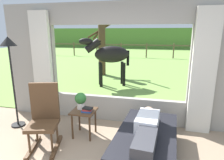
% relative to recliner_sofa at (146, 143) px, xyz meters
% --- Properties ---
extents(back_wall_with_window, '(5.20, 0.12, 2.55)m').
position_rel_recliner_sofa_xyz_m(back_wall_with_window, '(-0.73, 1.18, 1.03)').
color(back_wall_with_window, '#9E998E').
rests_on(back_wall_with_window, ground_plane).
extents(curtain_panel_left, '(0.44, 0.10, 2.40)m').
position_rel_recliner_sofa_xyz_m(curtain_panel_left, '(-2.42, 1.04, 0.98)').
color(curtain_panel_left, silver).
rests_on(curtain_panel_left, ground_plane).
extents(curtain_panel_right, '(0.44, 0.10, 2.40)m').
position_rel_recliner_sofa_xyz_m(curtain_panel_right, '(0.96, 1.04, 0.98)').
color(curtain_panel_right, silver).
rests_on(curtain_panel_right, ground_plane).
extents(outdoor_pasture_lawn, '(36.00, 21.68, 0.02)m').
position_rel_recliner_sofa_xyz_m(outdoor_pasture_lawn, '(-0.73, 12.08, -0.21)').
color(outdoor_pasture_lawn, '#759E47').
rests_on(outdoor_pasture_lawn, ground_plane).
extents(distant_hill_ridge, '(36.00, 2.00, 2.40)m').
position_rel_recliner_sofa_xyz_m(distant_hill_ridge, '(-0.73, 21.92, 0.98)').
color(distant_hill_ridge, '#558036').
rests_on(distant_hill_ridge, ground_plane).
extents(recliner_sofa, '(1.04, 1.77, 0.42)m').
position_rel_recliner_sofa_xyz_m(recliner_sofa, '(0.00, 0.00, 0.00)').
color(recliner_sofa, black).
rests_on(recliner_sofa, ground_plane).
extents(reclining_person, '(0.39, 1.44, 0.22)m').
position_rel_recliner_sofa_xyz_m(reclining_person, '(-0.00, -0.05, 0.30)').
color(reclining_person, silver).
rests_on(reclining_person, recliner_sofa).
extents(rocking_chair, '(0.62, 0.78, 1.12)m').
position_rel_recliner_sofa_xyz_m(rocking_chair, '(-1.73, -0.11, 0.33)').
color(rocking_chair, '#4C331E').
rests_on(rocking_chair, ground_plane).
extents(side_table, '(0.44, 0.44, 0.52)m').
position_rel_recliner_sofa_xyz_m(side_table, '(-1.20, 0.37, 0.21)').
color(side_table, '#4C331E').
rests_on(side_table, ground_plane).
extents(potted_plant, '(0.22, 0.22, 0.32)m').
position_rel_recliner_sofa_xyz_m(potted_plant, '(-1.28, 0.43, 0.48)').
color(potted_plant, silver).
rests_on(potted_plant, side_table).
extents(book_stack, '(0.20, 0.14, 0.09)m').
position_rel_recliner_sofa_xyz_m(book_stack, '(-1.11, 0.32, 0.34)').
color(book_stack, '#23478C').
rests_on(book_stack, side_table).
extents(floor_lamp_left, '(0.32, 0.32, 1.87)m').
position_rel_recliner_sofa_xyz_m(floor_lamp_left, '(-2.74, 0.44, 1.29)').
color(floor_lamp_left, black).
rests_on(floor_lamp_left, ground_plane).
extents(horse, '(1.79, 1.03, 1.73)m').
position_rel_recliner_sofa_xyz_m(horse, '(-1.58, 3.97, 0.94)').
color(horse, black).
rests_on(horse, outdoor_pasture_lawn).
extents(pasture_tree, '(1.36, 0.87, 2.87)m').
position_rel_recliner_sofa_xyz_m(pasture_tree, '(-2.37, 5.75, 1.08)').
color(pasture_tree, '#4C3823').
rests_on(pasture_tree, outdoor_pasture_lawn).
extents(pasture_fence_line, '(16.10, 0.10, 1.10)m').
position_rel_recliner_sofa_xyz_m(pasture_fence_line, '(-0.73, 12.42, 0.53)').
color(pasture_fence_line, brown).
rests_on(pasture_fence_line, outdoor_pasture_lawn).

